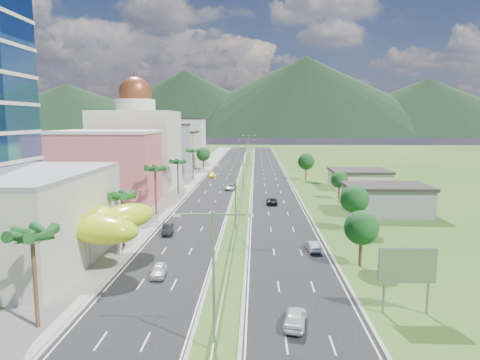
# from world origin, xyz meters

# --- Properties ---
(ground) EXTENTS (500.00, 500.00, 0.00)m
(ground) POSITION_xyz_m (0.00, 0.00, 0.00)
(ground) COLOR #2D5119
(ground) RESTS_ON ground
(road_left) EXTENTS (11.00, 260.00, 0.04)m
(road_left) POSITION_xyz_m (-7.50, 90.00, 0.02)
(road_left) COLOR black
(road_left) RESTS_ON ground
(road_right) EXTENTS (11.00, 260.00, 0.04)m
(road_right) POSITION_xyz_m (7.50, 90.00, 0.02)
(road_right) COLOR black
(road_right) RESTS_ON ground
(sidewalk_left) EXTENTS (7.00, 260.00, 0.12)m
(sidewalk_left) POSITION_xyz_m (-17.00, 90.00, 0.06)
(sidewalk_left) COLOR gray
(sidewalk_left) RESTS_ON ground
(median_guardrail) EXTENTS (0.10, 216.06, 0.76)m
(median_guardrail) POSITION_xyz_m (0.00, 71.99, 0.62)
(median_guardrail) COLOR gray
(median_guardrail) RESTS_ON ground
(streetlight_median_a) EXTENTS (6.04, 0.25, 11.00)m
(streetlight_median_a) POSITION_xyz_m (0.00, -25.00, 6.75)
(streetlight_median_a) COLOR gray
(streetlight_median_a) RESTS_ON ground
(streetlight_median_b) EXTENTS (6.04, 0.25, 11.00)m
(streetlight_median_b) POSITION_xyz_m (0.00, 10.00, 6.75)
(streetlight_median_b) COLOR gray
(streetlight_median_b) RESTS_ON ground
(streetlight_median_c) EXTENTS (6.04, 0.25, 11.00)m
(streetlight_median_c) POSITION_xyz_m (0.00, 50.00, 6.75)
(streetlight_median_c) COLOR gray
(streetlight_median_c) RESTS_ON ground
(streetlight_median_d) EXTENTS (6.04, 0.25, 11.00)m
(streetlight_median_d) POSITION_xyz_m (0.00, 95.00, 6.75)
(streetlight_median_d) COLOR gray
(streetlight_median_d) RESTS_ON ground
(streetlight_median_e) EXTENTS (6.04, 0.25, 11.00)m
(streetlight_median_e) POSITION_xyz_m (0.00, 140.00, 6.75)
(streetlight_median_e) COLOR gray
(streetlight_median_e) RESTS_ON ground
(lime_canopy) EXTENTS (18.00, 15.00, 7.40)m
(lime_canopy) POSITION_xyz_m (-20.00, -4.00, 4.99)
(lime_canopy) COLOR #BBDD15
(lime_canopy) RESTS_ON ground
(pink_shophouse) EXTENTS (20.00, 15.00, 15.00)m
(pink_shophouse) POSITION_xyz_m (-28.00, 32.00, 7.50)
(pink_shophouse) COLOR #D2565E
(pink_shophouse) RESTS_ON ground
(domed_building) EXTENTS (20.00, 20.00, 28.70)m
(domed_building) POSITION_xyz_m (-28.00, 55.00, 11.35)
(domed_building) COLOR beige
(domed_building) RESTS_ON ground
(midrise_grey) EXTENTS (16.00, 15.00, 16.00)m
(midrise_grey) POSITION_xyz_m (-27.00, 80.00, 8.00)
(midrise_grey) COLOR gray
(midrise_grey) RESTS_ON ground
(midrise_beige) EXTENTS (16.00, 15.00, 13.00)m
(midrise_beige) POSITION_xyz_m (-27.00, 102.00, 6.50)
(midrise_beige) COLOR #BBAE9A
(midrise_beige) RESTS_ON ground
(midrise_white) EXTENTS (16.00, 15.00, 18.00)m
(midrise_white) POSITION_xyz_m (-27.00, 125.00, 9.00)
(midrise_white) COLOR silver
(midrise_white) RESTS_ON ground
(billboard) EXTENTS (5.20, 0.35, 6.20)m
(billboard) POSITION_xyz_m (17.00, -18.00, 4.42)
(billboard) COLOR gray
(billboard) RESTS_ON ground
(shed_near) EXTENTS (15.00, 10.00, 5.00)m
(shed_near) POSITION_xyz_m (28.00, 25.00, 2.50)
(shed_near) COLOR gray
(shed_near) RESTS_ON ground
(shed_far) EXTENTS (14.00, 12.00, 4.40)m
(shed_far) POSITION_xyz_m (30.00, 55.00, 2.20)
(shed_far) COLOR #BBAE9A
(shed_far) RESTS_ON ground
(palm_tree_a) EXTENTS (3.60, 3.60, 9.10)m
(palm_tree_a) POSITION_xyz_m (-15.50, -22.00, 8.02)
(palm_tree_a) COLOR #47301C
(palm_tree_a) RESTS_ON ground
(palm_tree_b) EXTENTS (3.60, 3.60, 8.10)m
(palm_tree_b) POSITION_xyz_m (-15.50, 2.00, 7.06)
(palm_tree_b) COLOR #47301C
(palm_tree_b) RESTS_ON ground
(palm_tree_c) EXTENTS (3.60, 3.60, 9.60)m
(palm_tree_c) POSITION_xyz_m (-15.50, 22.00, 8.50)
(palm_tree_c) COLOR #47301C
(palm_tree_c) RESTS_ON ground
(palm_tree_d) EXTENTS (3.60, 3.60, 8.60)m
(palm_tree_d) POSITION_xyz_m (-15.50, 45.00, 7.54)
(palm_tree_d) COLOR #47301C
(palm_tree_d) RESTS_ON ground
(palm_tree_e) EXTENTS (3.60, 3.60, 9.40)m
(palm_tree_e) POSITION_xyz_m (-15.50, 70.00, 8.31)
(palm_tree_e) COLOR #47301C
(palm_tree_e) RESTS_ON ground
(leafy_tree_lfar) EXTENTS (4.90, 4.90, 8.05)m
(leafy_tree_lfar) POSITION_xyz_m (-15.50, 95.00, 5.58)
(leafy_tree_lfar) COLOR #47301C
(leafy_tree_lfar) RESTS_ON ground
(leafy_tree_ra) EXTENTS (4.20, 4.20, 6.90)m
(leafy_tree_ra) POSITION_xyz_m (16.00, -5.00, 4.78)
(leafy_tree_ra) COLOR #47301C
(leafy_tree_ra) RESTS_ON ground
(leafy_tree_rb) EXTENTS (4.55, 4.55, 7.47)m
(leafy_tree_rb) POSITION_xyz_m (19.00, 12.00, 5.18)
(leafy_tree_rb) COLOR #47301C
(leafy_tree_rb) RESTS_ON ground
(leafy_tree_rc) EXTENTS (3.85, 3.85, 6.33)m
(leafy_tree_rc) POSITION_xyz_m (22.00, 40.00, 4.37)
(leafy_tree_rc) COLOR #47301C
(leafy_tree_rc) RESTS_ON ground
(leafy_tree_rd) EXTENTS (4.90, 4.90, 8.05)m
(leafy_tree_rd) POSITION_xyz_m (18.00, 70.00, 5.58)
(leafy_tree_rd) COLOR #47301C
(leafy_tree_rd) RESTS_ON ground
(mountain_ridge) EXTENTS (860.00, 140.00, 90.00)m
(mountain_ridge) POSITION_xyz_m (60.00, 450.00, 0.00)
(mountain_ridge) COLOR black
(mountain_ridge) RESTS_ON ground
(car_white_near_left) EXTENTS (1.81, 4.03, 1.34)m
(car_white_near_left) POSITION_xyz_m (-7.88, -9.40, 0.71)
(car_white_near_left) COLOR white
(car_white_near_left) RESTS_ON road_left
(car_dark_left) EXTENTS (2.10, 4.69, 1.49)m
(car_dark_left) POSITION_xyz_m (-10.56, 8.75, 0.79)
(car_dark_left) COLOR black
(car_dark_left) RESTS_ON road_left
(car_silver_mid_left) EXTENTS (3.10, 5.39, 1.42)m
(car_silver_mid_left) POSITION_xyz_m (-3.20, 51.64, 0.75)
(car_silver_mid_left) COLOR #ACAEB4
(car_silver_mid_left) RESTS_ON road_left
(car_yellow_far_left) EXTENTS (2.93, 5.68, 1.57)m
(car_yellow_far_left) POSITION_xyz_m (-10.25, 75.01, 0.83)
(car_yellow_far_left) COLOR yellow
(car_yellow_far_left) RESTS_ON road_left
(car_white_near_right) EXTENTS (2.53, 4.70, 1.52)m
(car_white_near_right) POSITION_xyz_m (6.63, -20.89, 0.80)
(car_white_near_right) COLOR white
(car_white_near_right) RESTS_ON road_right
(car_silver_right) EXTENTS (1.88, 4.30, 1.37)m
(car_silver_right) POSITION_xyz_m (10.92, 0.85, 0.73)
(car_silver_right) COLOR #9A9BA1
(car_silver_right) RESTS_ON road_right
(car_dark_far_right) EXTENTS (2.24, 4.85, 1.35)m
(car_dark_far_right) POSITION_xyz_m (6.60, 33.16, 0.71)
(car_dark_far_right) COLOR black
(car_dark_far_right) RESTS_ON road_right
(motorcycle) EXTENTS (0.56, 1.79, 1.14)m
(motorcycle) POSITION_xyz_m (-12.30, -15.89, 0.61)
(motorcycle) COLOR black
(motorcycle) RESTS_ON road_left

